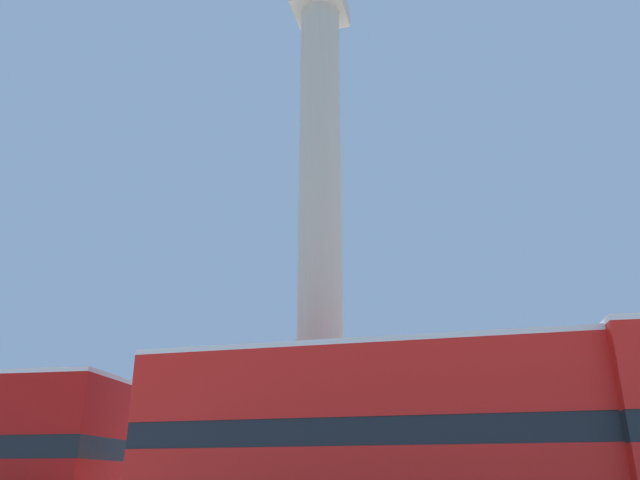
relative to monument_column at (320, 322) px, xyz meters
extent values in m
cube|color=#A39E8E|center=(0.00, 0.00, -4.66)|extent=(3.48, 3.48, 1.27)
cube|color=#A39E8E|center=(0.00, 0.00, -3.39)|extent=(2.12, 2.12, 1.27)
cylinder|color=#A39E8E|center=(0.00, 0.00, 5.06)|extent=(1.55, 1.55, 15.63)
cube|color=#A39E8E|center=(0.00, 0.00, 13.33)|extent=(2.09, 2.09, 0.90)
cube|color=black|center=(2.76, -5.94, -4.05)|extent=(10.40, 2.47, 0.55)
cube|color=red|center=(2.76, -5.94, -3.04)|extent=(10.40, 2.52, 1.47)
cube|color=silver|center=(2.76, -5.94, -2.25)|extent=(10.40, 2.52, 0.12)
ellipsoid|color=brown|center=(-8.79, 5.56, -1.95)|extent=(2.42, 1.66, 1.01)
cone|color=brown|center=(-7.78, 5.22, -1.49)|extent=(1.10, 0.84, 1.06)
cylinder|color=brown|center=(-8.79, 5.56, -0.99)|extent=(0.36, 0.36, 0.90)
sphere|color=brown|center=(-8.79, 5.56, -0.40)|extent=(0.28, 0.28, 0.28)
cylinder|color=brown|center=(-8.03, 5.60, -3.05)|extent=(0.20, 0.20, 1.20)
cylinder|color=brown|center=(-8.20, 5.07, -3.05)|extent=(0.20, 0.20, 1.20)
cylinder|color=brown|center=(-9.37, 6.05, -3.05)|extent=(0.20, 0.20, 1.20)
cylinder|color=brown|center=(-9.55, 5.52, -3.05)|extent=(0.20, 0.20, 1.20)
cylinder|color=black|center=(3.65, -3.18, -4.20)|extent=(0.14, 0.14, 4.73)
sphere|color=white|center=(3.65, -3.18, -1.65)|extent=(0.38, 0.38, 0.38)
camera|label=1|loc=(5.11, -19.68, -5.02)|focal=35.00mm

